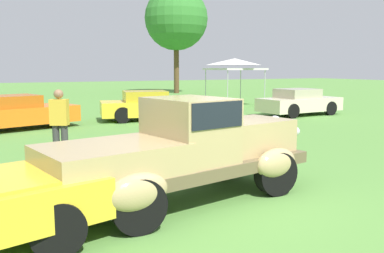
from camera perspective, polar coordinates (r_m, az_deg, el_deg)
ground_plane at (r=6.97m, az=3.06°, el=-10.24°), size 120.00×120.00×0.00m
feature_pickup_truck at (r=6.83m, az=-0.90°, el=-3.06°), size 4.81×2.48×1.70m
show_car_orange at (r=16.05m, az=-23.10°, el=1.72°), size 4.54×2.84×1.22m
show_car_yellow at (r=17.59m, az=-5.98°, el=2.82°), size 4.23×2.47×1.22m
show_car_cream at (r=19.96m, az=14.44°, el=3.23°), size 4.06×1.94×1.22m
spectator_near_truck at (r=10.19m, az=-17.59°, el=0.49°), size 0.47×0.40×1.69m
canopy_tent_center_field at (r=24.54m, az=5.86°, el=8.55°), size 2.76×2.76×2.71m
treeline_center at (r=36.35m, az=-2.17°, el=14.46°), size 5.32×5.32×8.94m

